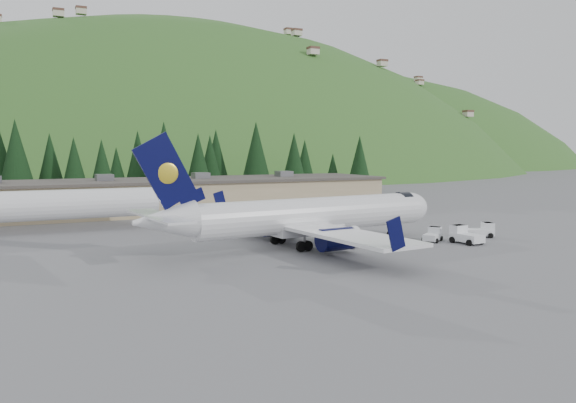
# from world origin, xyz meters

# --- Properties ---
(ground) EXTENTS (600.00, 600.00, 0.00)m
(ground) POSITION_xyz_m (0.00, 0.00, 0.00)
(ground) COLOR slate
(airliner) EXTENTS (34.01, 31.94, 11.28)m
(airliner) POSITION_xyz_m (-0.99, -0.09, 3.01)
(airliner) COLOR white
(airliner) RESTS_ON ground
(second_airliner) EXTENTS (27.50, 11.00, 10.05)m
(second_airliner) POSITION_xyz_m (-24.92, 22.00, 3.32)
(second_airliner) COLOR white
(second_airliner) RESTS_ON ground
(baggage_tug_a) EXTENTS (3.07, 2.71, 1.47)m
(baggage_tug_a) POSITION_xyz_m (12.70, -3.35, 0.66)
(baggage_tug_a) COLOR white
(baggage_tug_a) RESTS_ON ground
(baggage_tug_b) EXTENTS (3.45, 2.73, 1.65)m
(baggage_tug_b) POSITION_xyz_m (19.35, -3.61, 0.74)
(baggage_tug_b) COLOR white
(baggage_tug_b) RESTS_ON ground
(baggage_tug_c) EXTENTS (2.29, 3.53, 1.82)m
(baggage_tug_c) POSITION_xyz_m (14.74, -5.83, 0.81)
(baggage_tug_c) COLOR white
(baggage_tug_c) RESTS_ON ground
(terminal_building) EXTENTS (71.00, 17.00, 6.10)m
(terminal_building) POSITION_xyz_m (-5.01, 38.00, 2.62)
(terminal_building) COLOR tan
(terminal_building) RESTS_ON ground
(ramp_worker) EXTENTS (0.80, 0.68, 1.85)m
(ramp_worker) POSITION_xyz_m (10.59, 0.92, 0.93)
(ramp_worker) COLOR #D9E70E
(ramp_worker) RESTS_ON ground
(tree_line) EXTENTS (110.82, 16.97, 14.44)m
(tree_line) POSITION_xyz_m (-6.98, 59.47, 7.62)
(tree_line) COLOR black
(tree_line) RESTS_ON ground
(hills) EXTENTS (614.00, 330.00, 300.00)m
(hills) POSITION_xyz_m (53.34, 207.38, -82.80)
(hills) COLOR #316425
(hills) RESTS_ON ground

